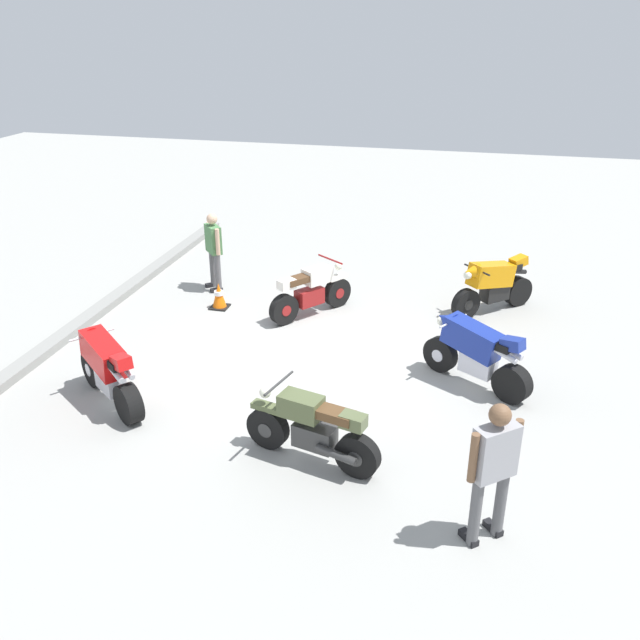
% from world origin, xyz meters
% --- Properties ---
extents(ground_plane, '(40.00, 40.00, 0.00)m').
position_xyz_m(ground_plane, '(0.00, 0.00, 0.00)').
color(ground_plane, '#9E9E99').
extents(curb_edge, '(14.00, 0.30, 0.15)m').
position_xyz_m(curb_edge, '(0.00, 4.60, 0.07)').
color(curb_edge, gray).
rests_on(curb_edge, ground).
extents(motorcycle_olive_vintage, '(0.86, 1.93, 1.07)m').
position_xyz_m(motorcycle_olive_vintage, '(-2.68, -0.71, 0.49)').
color(motorcycle_olive_vintage, black).
rests_on(motorcycle_olive_vintage, ground).
extents(motorcycle_orange_sportbike, '(1.47, 1.55, 1.14)m').
position_xyz_m(motorcycle_orange_sportbike, '(2.95, -2.95, 0.59)').
color(motorcycle_orange_sportbike, black).
rests_on(motorcycle_orange_sportbike, ground).
extents(motorcycle_red_sportbike, '(1.34, 1.66, 1.14)m').
position_xyz_m(motorcycle_red_sportbike, '(-1.98, 2.64, 0.59)').
color(motorcycle_red_sportbike, black).
rests_on(motorcycle_red_sportbike, ground).
extents(motorcycle_cream_vintage, '(1.67, 1.28, 1.07)m').
position_xyz_m(motorcycle_cream_vintage, '(1.92, 0.50, 0.49)').
color(motorcycle_cream_vintage, black).
rests_on(motorcycle_cream_vintage, ground).
extents(motorcycle_blue_sportbike, '(1.20, 1.75, 1.14)m').
position_xyz_m(motorcycle_blue_sportbike, '(-0.11, -2.71, 0.59)').
color(motorcycle_blue_sportbike, black).
rests_on(motorcycle_blue_sportbike, ground).
extents(person_in_gray_shirt, '(0.54, 0.58, 1.78)m').
position_xyz_m(person_in_gray_shirt, '(-3.63, -2.98, 1.03)').
color(person_in_gray_shirt, '#59595B').
rests_on(person_in_gray_shirt, ground).
extents(person_in_green_shirt, '(0.56, 0.53, 1.67)m').
position_xyz_m(person_in_green_shirt, '(2.76, 2.83, 0.95)').
color(person_in_green_shirt, '#59595B').
rests_on(person_in_green_shirt, ground).
extents(traffic_cone, '(0.36, 0.36, 0.53)m').
position_xyz_m(traffic_cone, '(1.82, 2.39, 0.26)').
color(traffic_cone, black).
rests_on(traffic_cone, ground).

